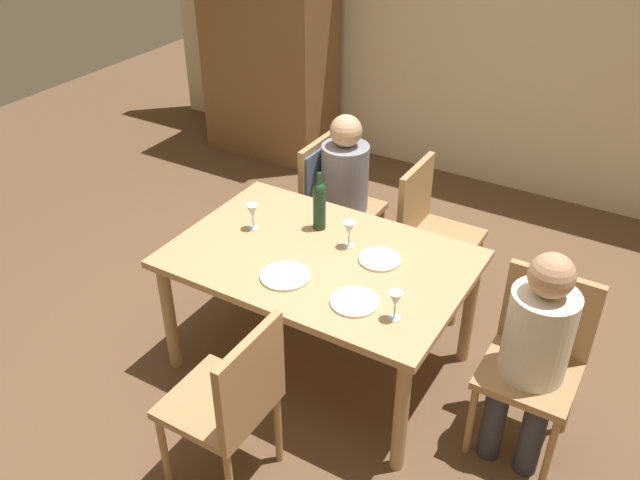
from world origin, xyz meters
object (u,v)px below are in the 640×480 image
chair_near (232,398)px  person_man_bearded (535,346)px  person_woman_host (348,185)px  dinner_plate_guest_right (354,302)px  wine_bottle_tall_green (319,204)px  armoire_cabinet (268,32)px  wine_glass_centre (252,212)px  wine_glass_near_right (349,229)px  chair_far_left (328,188)px  chair_right_end (537,352)px  dinner_plate_guest_left (285,276)px  chair_far_right (430,225)px  dining_table (320,269)px  wine_glass_near_left (395,300)px  dinner_plate_host (380,259)px

chair_near → person_man_bearded: (1.07, 0.87, 0.12)m
person_woman_host → dinner_plate_guest_right: size_ratio=4.79×
wine_bottle_tall_green → dinner_plate_guest_right: (0.49, -0.50, -0.15)m
armoire_cabinet → wine_glass_centre: 2.64m
wine_bottle_tall_green → wine_glass_near_right: (0.23, -0.08, -0.05)m
chair_far_left → chair_right_end: 1.82m
armoire_cabinet → chair_near: (1.96, -3.17, -0.56)m
dinner_plate_guest_left → dinner_plate_guest_right: bearing=-1.0°
dinner_plate_guest_right → chair_far_right: bearing=94.1°
person_woman_host → wine_bottle_tall_green: (0.17, -0.66, 0.23)m
armoire_cabinet → wine_bottle_tall_green: (1.73, -2.03, -0.21)m
chair_near → person_woman_host: size_ratio=0.81×
wine_glass_near_right → dinner_plate_guest_left: size_ratio=0.59×
armoire_cabinet → dining_table: 2.98m
wine_glass_near_left → wine_bottle_tall_green: bearing=144.1°
dining_table → person_man_bearded: size_ratio=1.36×
armoire_cabinet → chair_right_end: armoire_cabinet is taller
dinner_plate_host → dinner_plate_guest_left: size_ratio=0.88×
person_man_bearded → wine_bottle_tall_green: size_ratio=3.31×
wine_glass_centre → chair_near: bearing=-59.9°
wine_glass_near_right → wine_glass_near_left: bearing=-42.2°
chair_right_end → dinner_plate_host: chair_right_end is taller
chair_far_right → dining_table: bearing=-16.2°
armoire_cabinet → chair_far_right: (2.13, -1.37, -0.56)m
dinner_plate_guest_right → chair_far_left: bearing=125.2°
wine_glass_near_left → dinner_plate_guest_right: size_ratio=0.63×
chair_near → chair_far_right: 1.81m
person_man_bearded → chair_near: bearing=39.3°
wine_bottle_tall_green → chair_far_right: bearing=58.2°
armoire_cabinet → chair_far_left: (1.40, -1.37, -0.50)m
wine_bottle_tall_green → dinner_plate_host: 0.47m
dining_table → chair_right_end: bearing=4.3°
chair_far_right → wine_bottle_tall_green: wine_bottle_tall_green is taller
dining_table → chair_right_end: 1.16m
wine_glass_centre → wine_glass_near_right: bearing=11.6°
armoire_cabinet → chair_far_left: size_ratio=2.37×
person_woman_host → wine_glass_centre: person_woman_host is taller
dining_table → chair_near: 0.91m
person_man_bearded → wine_glass_near_right: person_man_bearded is taller
chair_near → armoire_cabinet: bearing=31.7°
person_woman_host → wine_glass_centre: (-0.14, -0.85, 0.19)m
wine_glass_centre → person_woman_host: bearing=80.6°
dinner_plate_guest_left → dinner_plate_guest_right: (0.40, -0.01, 0.00)m
chair_right_end → wine_bottle_tall_green: (-1.30, 0.15, 0.35)m
dinner_plate_guest_left → person_man_bearded: bearing=10.6°
wine_bottle_tall_green → wine_glass_near_left: size_ratio=2.30×
chair_right_end → chair_far_left: bearing=-26.6°
chair_right_end → person_man_bearded: 0.17m
person_woman_host → dinner_plate_guest_left: 1.19m
chair_far_right → chair_right_end: bearing=47.7°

